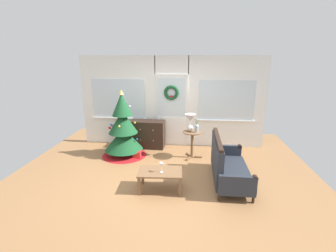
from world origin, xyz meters
TOP-DOWN VIEW (x-y plane):
  - ground_plane at (0.00, 0.00)m, footprint 6.76×6.76m
  - back_wall_with_door at (0.00, 2.08)m, footprint 5.20×0.19m
  - christmas_tree at (-1.17, 1.14)m, footprint 1.16×1.16m
  - dresser_cabinet at (-0.63, 1.79)m, footprint 0.92×0.48m
  - settee_sofa at (1.30, -0.04)m, footprint 0.73×1.64m
  - side_table at (0.61, 1.15)m, footprint 0.50×0.48m
  - table_lamp at (0.55, 1.19)m, footprint 0.28×0.28m
  - flower_vase at (0.71, 1.09)m, footprint 0.11×0.10m
  - coffee_table at (0.00, -0.50)m, footprint 0.87×0.56m
  - wine_glass at (0.03, -0.54)m, footprint 0.08×0.08m
  - gift_box at (-0.79, 0.96)m, footprint 0.19×0.17m

SIDE VIEW (x-z plane):
  - ground_plane at x=0.00m, z-range 0.00..0.00m
  - gift_box at x=-0.79m, z-range 0.00..0.19m
  - coffee_table at x=0.00m, z-range 0.14..0.53m
  - settee_sofa at x=1.30m, z-range -0.10..0.86m
  - dresser_cabinet at x=-0.63m, z-range 0.00..0.78m
  - side_table at x=0.61m, z-range 0.15..0.85m
  - wine_glass at x=0.03m, z-range 0.44..0.63m
  - christmas_tree at x=-1.17m, z-range -0.21..1.51m
  - flower_vase at x=0.71m, z-range 0.64..0.99m
  - table_lamp at x=0.55m, z-range 0.76..1.20m
  - back_wall_with_door at x=0.00m, z-range 0.01..2.56m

